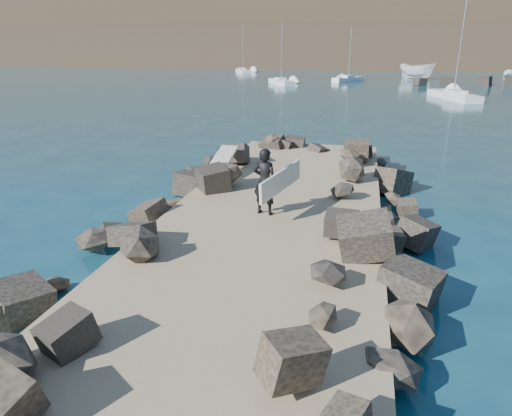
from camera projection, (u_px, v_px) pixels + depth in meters
The scene contains 13 objects.
ground at pixel (264, 249), 12.14m from camera, with size 800.00×800.00×0.00m, color #0F384C.
jetty at pixel (246, 273), 10.21m from camera, with size 6.00×26.00×0.60m, color #8C7759.
riprap_left at pixel (137, 244), 11.22m from camera, with size 2.60×22.00×1.00m, color black.
riprap_right at pixel (380, 268), 9.98m from camera, with size 2.60×22.00×1.00m, color black.
headland at pixel (395, 10), 151.32m from camera, with size 360.00×140.00×32.00m, color #2D4919.
surfboard_resting at pixel (221, 164), 16.49m from camera, with size 0.65×2.61×0.09m, color beige.
boat_imported at pixel (417, 71), 71.89m from camera, with size 2.40×6.38×2.46m, color white.
surfer_with_board at pixel (267, 182), 12.62m from camera, with size 1.20×2.26×1.89m.
sailboat_e at pixel (243, 71), 87.71m from camera, with size 4.71×7.51×9.03m.
sailboat_f at pixel (506, 69), 94.11m from camera, with size 2.45×5.77×6.95m.
sailboat_b at pixel (348, 79), 66.88m from camera, with size 4.61×5.81×7.50m.
sailboat_a at pixel (281, 82), 62.01m from camera, with size 4.55×6.38×7.96m.
sailboat_c at pixel (454, 96), 45.38m from camera, with size 4.13×8.42×9.83m.
Camera 1 is at (2.28, -10.83, 5.12)m, focal length 32.00 mm.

